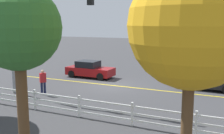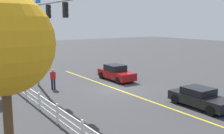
% 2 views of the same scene
% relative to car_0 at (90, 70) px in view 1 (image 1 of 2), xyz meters
% --- Properties ---
extents(ground_plane, '(120.00, 120.00, 0.00)m').
position_rel_car_0_xyz_m(ground_plane, '(-2.94, 2.00, -0.70)').
color(ground_plane, '#38383A').
extents(lane_center_stripe, '(28.00, 0.16, 0.01)m').
position_rel_car_0_xyz_m(lane_center_stripe, '(-6.94, 2.00, -0.69)').
color(lane_center_stripe, gold).
rests_on(lane_center_stripe, ground_plane).
extents(signal_assembly, '(7.35, 0.38, 7.30)m').
position_rel_car_0_xyz_m(signal_assembly, '(-0.13, 6.90, 4.43)').
color(signal_assembly, gray).
rests_on(signal_assembly, ground_plane).
extents(car_0, '(4.25, 1.85, 1.47)m').
position_rel_car_0_xyz_m(car_0, '(0.00, 0.00, 0.00)').
color(car_0, maroon).
rests_on(car_0, ground_plane).
extents(car_2, '(4.23, 1.94, 1.28)m').
position_rel_car_0_xyz_m(car_2, '(-9.83, 0.21, -0.07)').
color(car_2, black).
rests_on(car_2, ground_plane).
extents(pedestrian, '(0.45, 0.48, 1.69)m').
position_rel_car_0_xyz_m(pedestrian, '(0.03, 6.34, 0.23)').
color(pedestrian, '#191E3F').
rests_on(pedestrian, ground_plane).
extents(white_rail_fence, '(26.10, 0.10, 1.15)m').
position_rel_car_0_xyz_m(white_rail_fence, '(-5.94, 9.08, -0.09)').
color(white_rail_fence, white).
rests_on(white_rail_fence, ground_plane).
extents(tree_0, '(2.97, 2.97, 6.14)m').
position_rel_car_0_xyz_m(tree_0, '(-4.82, 13.37, 3.90)').
color(tree_0, brown).
rests_on(tree_0, ground_plane).
extents(tree_2, '(3.78, 3.78, 6.62)m').
position_rel_car_0_xyz_m(tree_2, '(-10.35, 12.24, 4.01)').
color(tree_2, brown).
rests_on(tree_2, ground_plane).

